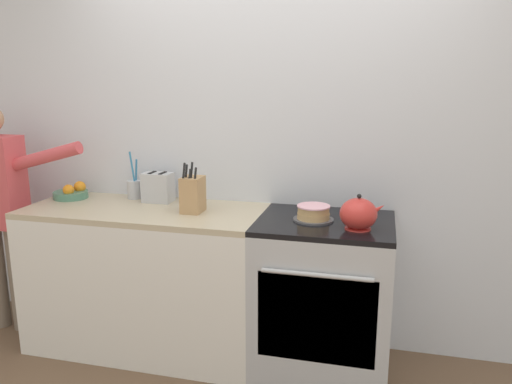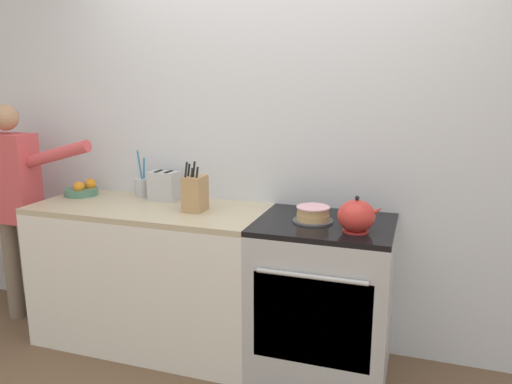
# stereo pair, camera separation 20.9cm
# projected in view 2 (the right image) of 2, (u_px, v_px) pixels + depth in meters

# --- Properties ---
(wall_back) EXTENTS (8.00, 0.04, 2.60)m
(wall_back) POSITION_uv_depth(u_px,v_px,m) (279.00, 144.00, 3.12)
(wall_back) COLOR silver
(wall_back) RESTS_ON ground_plane
(counter_cabinet) EXTENTS (1.48, 0.64, 0.92)m
(counter_cabinet) POSITION_uv_depth(u_px,v_px,m) (152.00, 275.00, 3.23)
(counter_cabinet) COLOR white
(counter_cabinet) RESTS_ON ground_plane
(stove_range) EXTENTS (0.76, 0.67, 0.92)m
(stove_range) POSITION_uv_depth(u_px,v_px,m) (322.00, 299.00, 2.88)
(stove_range) COLOR #B7BABF
(stove_range) RESTS_ON ground_plane
(layer_cake) EXTENTS (0.23, 0.23, 0.09)m
(layer_cake) POSITION_uv_depth(u_px,v_px,m) (313.00, 214.00, 2.78)
(layer_cake) COLOR #4C4C51
(layer_cake) RESTS_ON stove_range
(tea_kettle) EXTENTS (0.24, 0.20, 0.19)m
(tea_kettle) POSITION_uv_depth(u_px,v_px,m) (357.00, 216.00, 2.59)
(tea_kettle) COLOR red
(tea_kettle) RESTS_ON stove_range
(knife_block) EXTENTS (0.12, 0.15, 0.30)m
(knife_block) POSITION_uv_depth(u_px,v_px,m) (195.00, 193.00, 3.00)
(knife_block) COLOR tan
(knife_block) RESTS_ON counter_cabinet
(utensil_crock) EXTENTS (0.09, 0.09, 0.32)m
(utensil_crock) POSITION_uv_depth(u_px,v_px,m) (142.00, 187.00, 3.38)
(utensil_crock) COLOR #B7BABF
(utensil_crock) RESTS_ON counter_cabinet
(fruit_bowl) EXTENTS (0.22, 0.22, 0.11)m
(fruit_bowl) POSITION_uv_depth(u_px,v_px,m) (82.00, 190.00, 3.42)
(fruit_bowl) COLOR #4C7F66
(fruit_bowl) RESTS_ON counter_cabinet
(toaster) EXTENTS (0.20, 0.13, 0.19)m
(toaster) POSITION_uv_depth(u_px,v_px,m) (164.00, 186.00, 3.27)
(toaster) COLOR #B7BABF
(toaster) RESTS_ON counter_cabinet
(person_baker) EXTENTS (0.90, 0.20, 1.54)m
(person_baker) POSITION_uv_depth(u_px,v_px,m) (15.00, 196.00, 3.43)
(person_baker) COLOR #7A6B5B
(person_baker) RESTS_ON ground_plane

